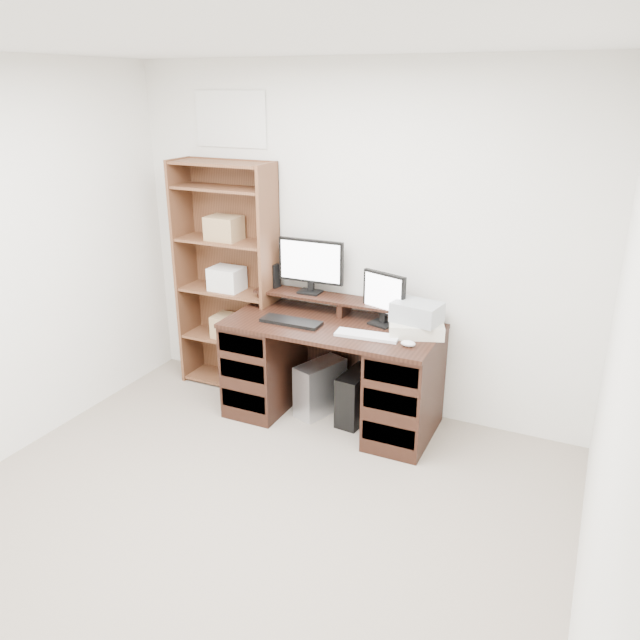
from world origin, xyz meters
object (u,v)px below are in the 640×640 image
Objects in this scene: desk at (332,370)px; tower_black at (356,396)px; tower_silver at (320,388)px; monitor_wide at (311,263)px; printer at (416,328)px; monitor_small at (384,297)px; bookshelf at (229,276)px.

tower_black is (0.17, 0.05, -0.20)m from desk.
desk is 0.27m from tower_black.
tower_black is at bearing 20.27° from tower_silver.
monitor_wide reaches higher than desk.
tower_silver is 1.01× the size of tower_black.
tower_silver is at bearing -174.17° from tower_black.
tower_silver is at bearing 161.25° from printer.
monitor_wide is at bearing 162.95° from tower_black.
monitor_small is 0.78m from tower_black.
monitor_wide reaches higher than tower_silver.
monitor_wide is (-0.29, 0.24, 0.70)m from desk.
bookshelf reaches higher than printer.
tower_silver is 0.29m from tower_black.
desk is at bearing -139.07° from monitor_small.
printer reaches higher than desk.
printer is 0.20× the size of bookshelf.
printer is 0.90× the size of tower_black.
monitor_wide is 1.03m from tower_black.
monitor_small is 0.94× the size of tower_black.
desk is 3.75× the size of tower_silver.
monitor_wide is 1.27× the size of tower_black.
monitor_wide is at bearing 139.59° from desk.
bookshelf is (-1.57, 0.15, 0.12)m from printer.
monitor_small reaches higher than tower_black.
bookshelf reaches higher than tower_black.
monitor_small is at bearing 144.45° from printer.
monitor_small is at bearing -3.36° from bookshelf.
desk is 3.78× the size of tower_black.
tower_black is 1.38m from bookshelf.
tower_silver is at bearing -10.50° from bookshelf.
tower_black is 0.22× the size of bookshelf.
printer reaches higher than tower_silver.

